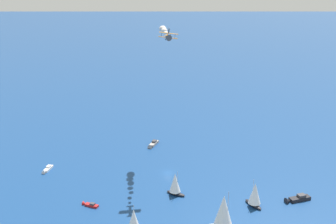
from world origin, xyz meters
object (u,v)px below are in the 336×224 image
sailboat_offshore (255,194)px  sailboat_trailing (134,220)px  motorboat_near_centre (47,169)px  motorboat_outer_ring_a (90,205)px  wingwalker_lead (169,30)px  sailboat_far_port (224,212)px  motorboat_ahead (297,199)px  motorboat_inshore (153,144)px  biplane_lead (168,36)px  sailboat_mid_cluster (175,184)px

sailboat_offshore → sailboat_trailing: sailboat_offshore is taller
motorboat_near_centre → motorboat_outer_ring_a: motorboat_near_centre is taller
sailboat_offshore → wingwalker_lead: 66.60m
sailboat_far_port → motorboat_ahead: size_ratio=1.43×
motorboat_near_centre → sailboat_trailing: sailboat_trailing is taller
wingwalker_lead → motorboat_outer_ring_a: bearing=56.6°
motorboat_inshore → sailboat_trailing: bearing=101.4°
sailboat_trailing → motorboat_ahead: sailboat_trailing is taller
sailboat_far_port → motorboat_ahead: sailboat_far_port is taller
sailboat_trailing → biplane_lead: bearing=-90.6°
motorboat_near_centre → wingwalker_lead: bearing=-168.3°
sailboat_offshore → motorboat_outer_ring_a: size_ratio=1.63×
motorboat_near_centre → sailboat_mid_cluster: sailboat_mid_cluster is taller
sailboat_far_port → sailboat_trailing: sailboat_far_port is taller
motorboat_near_centre → biplane_lead: bearing=-168.3°
biplane_lead → wingwalker_lead: size_ratio=4.14×
motorboat_near_centre → biplane_lead: size_ratio=0.96×
sailboat_trailing → motorboat_ahead: bearing=-147.7°
sailboat_mid_cluster → wingwalker_lead: bearing=-68.3°
motorboat_near_centre → motorboat_outer_ring_a: 36.03m
sailboat_far_port → sailboat_offshore: size_ratio=1.35×
motorboat_near_centre → sailboat_mid_cluster: bearing=173.8°
motorboat_outer_ring_a → sailboat_offshore: bearing=-165.9°
biplane_lead → sailboat_trailing: bearing=89.4°
wingwalker_lead → sailboat_offshore: bearing=153.6°
sailboat_trailing → motorboat_ahead: 60.31m
motorboat_inshore → sailboat_trailing: sailboat_trailing is taller
motorboat_outer_ring_a → motorboat_inshore: bearing=-96.3°
motorboat_outer_ring_a → sailboat_trailing: bearing=152.4°
motorboat_ahead → biplane_lead: biplane_lead is taller
motorboat_ahead → sailboat_mid_cluster: size_ratio=1.00×
motorboat_near_centre → motorboat_ahead: 100.05m
sailboat_offshore → motorboat_ahead: sailboat_offshore is taller
motorboat_ahead → motorboat_outer_ring_a: size_ratio=1.54×
sailboat_trailing → sailboat_mid_cluster: 26.80m
sailboat_offshore → motorboat_outer_ring_a: bearing=14.1°
sailboat_far_port → motorboat_ahead: 34.25m
sailboat_mid_cluster → biplane_lead: size_ratio=1.31×
sailboat_offshore → sailboat_far_port: bearing=61.7°
sailboat_trailing → wingwalker_lead: bearing=-91.0°
motorboat_near_centre → motorboat_inshore: size_ratio=0.79×
motorboat_near_centre → motorboat_inshore: bearing=-133.9°
motorboat_near_centre → sailboat_offshore: 85.71m
motorboat_near_centre → motorboat_outer_ring_a: bearing=143.6°
motorboat_ahead → sailboat_trailing: bearing=32.3°
motorboat_near_centre → biplane_lead: (-49.61, -10.27, 55.50)m
sailboat_far_port → sailboat_offshore: sailboat_far_port is taller
motorboat_outer_ring_a → wingwalker_lead: 69.12m
sailboat_mid_cluster → biplane_lead: biplane_lead is taller
sailboat_offshore → sailboat_trailing: (36.15, 24.66, -0.59)m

